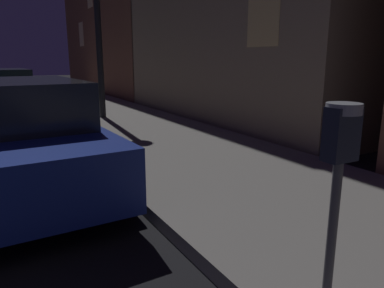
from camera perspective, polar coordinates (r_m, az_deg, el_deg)
parking_meter at (r=2.18m, az=21.98°, el=-2.27°), size 0.19×0.19×1.30m
car_blue at (r=5.19m, az=-26.40°, el=0.95°), size 2.19×4.37×1.43m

